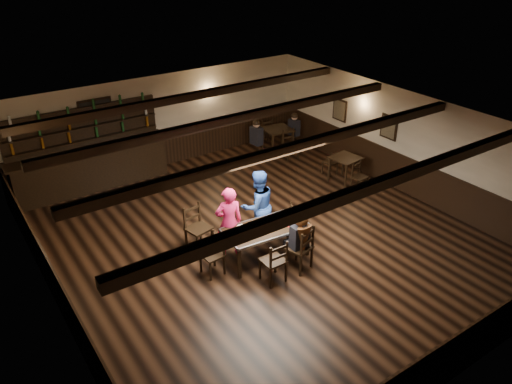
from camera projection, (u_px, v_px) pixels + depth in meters
ground at (262, 238)px, 11.42m from camera, size 10.00×10.00×0.00m
room_shell at (262, 169)px, 10.63m from camera, size 9.02×10.02×2.71m
dining_table at (266, 230)px, 10.46m from camera, size 1.85×1.04×0.75m
chair_near_left at (276, 259)px, 9.75m from camera, size 0.45×0.43×0.96m
chair_near_right at (303, 246)px, 10.10m from camera, size 0.58×0.56×1.01m
chair_end_left at (215, 250)px, 10.07m from camera, size 0.43×0.45×0.90m
chair_end_right at (297, 220)px, 11.14m from camera, size 0.52×0.53×0.90m
chair_far_pushed at (196, 224)px, 10.83m from camera, size 0.57×0.55×1.03m
woman_pink at (229, 222)px, 10.50m from camera, size 0.67×0.53×1.62m
man_blue at (258, 206)px, 11.05m from camera, size 0.86×0.69×1.68m
seated_person at (300, 233)px, 10.01m from camera, size 0.37×0.56×0.91m
cake at (242, 229)px, 10.27m from camera, size 0.32×0.32×0.10m
plate_stack_a at (266, 226)px, 10.32m from camera, size 0.16×0.16×0.15m
plate_stack_b at (273, 220)px, 10.51m from camera, size 0.17×0.17×0.20m
tea_light at (265, 224)px, 10.49m from camera, size 0.05×0.05×0.06m
salt_shaker at (280, 223)px, 10.48m from camera, size 0.04×0.04×0.09m
pepper_shaker at (286, 222)px, 10.54m from camera, size 0.04×0.04×0.09m
drink_glass at (276, 218)px, 10.67m from camera, size 0.06×0.06×0.09m
menu_red at (291, 223)px, 10.57m from camera, size 0.40×0.33×0.00m
menu_blue at (286, 218)px, 10.76m from camera, size 0.35×0.33×0.00m
bar_counter at (90, 163)px, 13.36m from camera, size 4.25×0.70×2.20m
back_table_a at (345, 161)px, 13.67m from camera, size 0.80×0.80×0.75m
back_table_b at (278, 132)px, 15.60m from camera, size 0.96×0.96×0.75m
bg_patron_left at (256, 132)px, 14.99m from camera, size 0.28×0.41×0.79m
bg_patron_right at (294, 124)px, 15.66m from camera, size 0.24×0.37×0.74m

